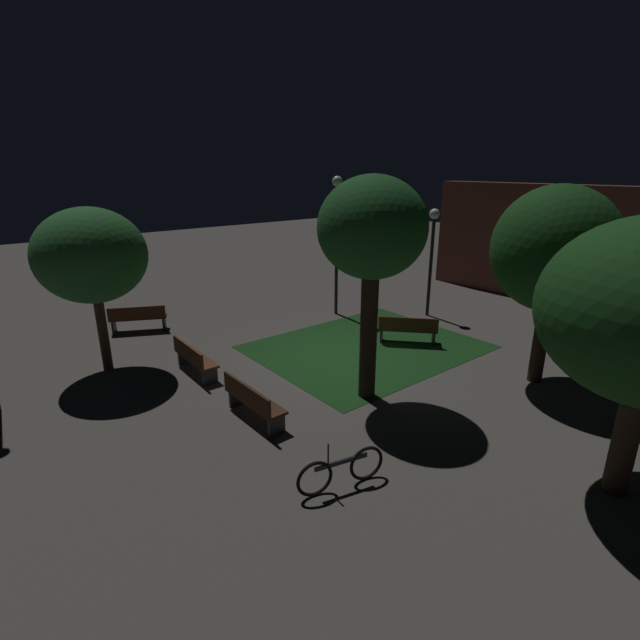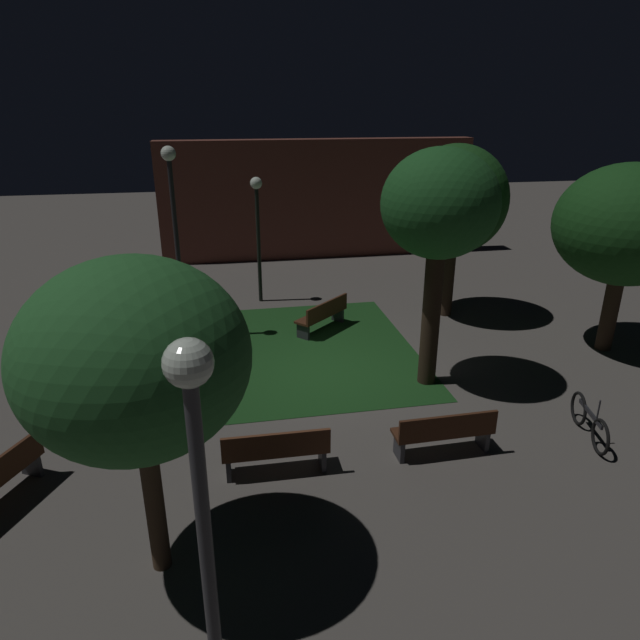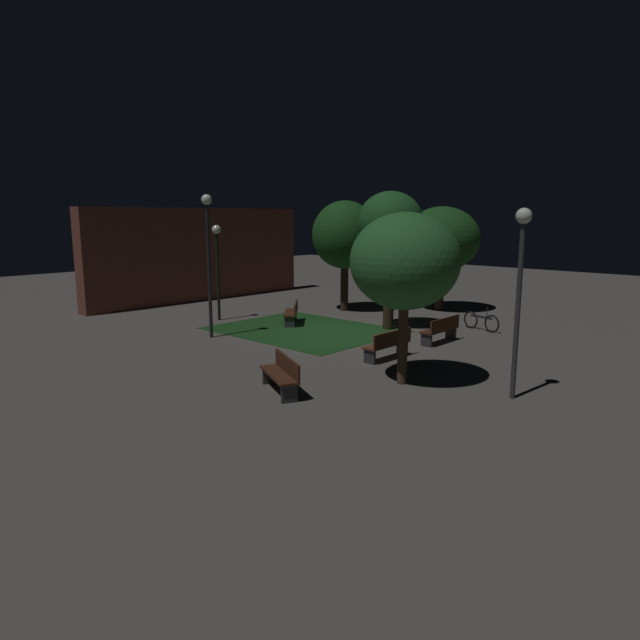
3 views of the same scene
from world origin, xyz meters
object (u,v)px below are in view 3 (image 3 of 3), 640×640
at_px(tree_lawn_side, 390,224).
at_px(bench_back_row, 441,329).
at_px(tree_near_wall, 405,262).
at_px(bench_front_right, 282,373).
at_px(tree_tall_center, 441,240).
at_px(tree_back_left, 345,235).
at_px(bench_near_trees, 293,312).
at_px(lamp_post_near_wall, 208,243).
at_px(bicycle, 481,321).
at_px(lamp_post_plaza_west, 217,255).
at_px(lamp_post_path_center, 520,271).
at_px(bench_lawn_edge, 389,344).

bearing_deg(tree_lawn_side, bench_back_row, -104.88).
bearing_deg(tree_near_wall, bench_front_right, 146.82).
distance_m(tree_tall_center, tree_back_left, 4.32).
bearing_deg(tree_lawn_side, bench_near_trees, 116.66).
height_order(lamp_post_near_wall, bicycle, lamp_post_near_wall).
height_order(tree_near_wall, tree_back_left, tree_back_left).
relative_size(lamp_post_plaza_west, lamp_post_path_center, 0.88).
height_order(tree_tall_center, bicycle, tree_tall_center).
relative_size(bench_front_right, tree_tall_center, 0.39).
bearing_deg(bicycle, tree_near_wall, -167.29).
xyz_separation_m(bench_near_trees, lamp_post_near_wall, (-3.74, 0.28, 2.84)).
distance_m(tree_lawn_side, lamp_post_path_center, 8.49).
relative_size(bench_near_trees, bench_front_right, 0.90).
bearing_deg(lamp_post_near_wall, bicycle, -39.99).
xyz_separation_m(bench_near_trees, tree_lawn_side, (1.71, -3.41, 3.43)).
bearing_deg(bench_front_right, lamp_post_near_wall, 67.76).
distance_m(bench_front_right, tree_lawn_side, 9.18).
height_order(bench_lawn_edge, bicycle, bicycle).
xyz_separation_m(tree_lawn_side, tree_back_left, (2.10, 3.97, -0.54)).
xyz_separation_m(bench_back_row, lamp_post_plaza_west, (-2.47, 8.93, 2.20)).
xyz_separation_m(bench_front_right, tree_back_left, (10.17, 6.69, 2.89)).
xyz_separation_m(tree_lawn_side, tree_tall_center, (5.13, 0.89, -0.73)).
distance_m(bench_lawn_edge, tree_back_left, 9.32).
bearing_deg(lamp_post_path_center, bench_front_right, 128.19).
relative_size(tree_near_wall, tree_tall_center, 0.93).
bearing_deg(bench_lawn_edge, tree_lawn_side, 36.27).
bearing_deg(lamp_post_path_center, bench_back_row, 47.24).
distance_m(tree_tall_center, lamp_post_path_center, 12.61).
distance_m(bench_near_trees, lamp_post_plaza_west, 3.86).
relative_size(lamp_post_near_wall, bicycle, 3.04).
height_order(bench_lawn_edge, lamp_post_plaza_west, lamp_post_plaza_west).
xyz_separation_m(bench_front_right, tree_near_wall, (2.60, -1.70, 2.62)).
bearing_deg(tree_back_left, lamp_post_plaza_west, 157.08).
relative_size(tree_back_left, lamp_post_plaza_west, 1.27).
bearing_deg(lamp_post_plaza_west, tree_near_wall, -102.10).
bearing_deg(bench_back_row, tree_back_left, 67.10).
bearing_deg(lamp_post_near_wall, lamp_post_plaza_west, 48.21).
height_order(bench_lawn_edge, lamp_post_near_wall, lamp_post_near_wall).
xyz_separation_m(bench_front_right, lamp_post_plaza_west, (4.88, 8.93, 2.20)).
bearing_deg(tree_back_left, tree_near_wall, -132.08).
height_order(tree_near_wall, bicycle, tree_near_wall).
bearing_deg(lamp_post_path_center, bench_near_trees, 74.03).
relative_size(bench_front_right, tree_lawn_side, 0.36).
bearing_deg(lamp_post_near_wall, bench_lawn_edge, -74.82).
bearing_deg(lamp_post_near_wall, tree_back_left, 2.14).
height_order(bench_near_trees, tree_back_left, tree_back_left).
height_order(tree_back_left, lamp_post_plaza_west, tree_back_left).
relative_size(tree_tall_center, bicycle, 2.85).
bearing_deg(bench_front_right, bicycle, 0.14).
distance_m(tree_near_wall, lamp_post_plaza_west, 10.88).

